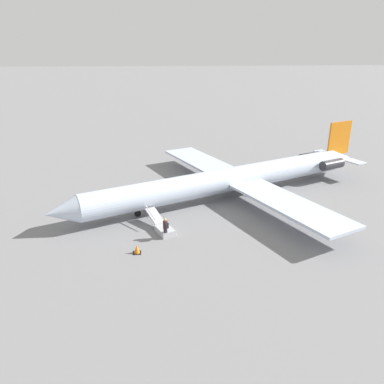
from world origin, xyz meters
TOP-DOWN VIEW (x-y plane):
  - ground_plane at (0.00, 0.00)m, footprint 600.00×600.00m
  - airplane_main at (-0.88, -0.39)m, footprint 33.10×26.33m
  - boarding_stairs at (6.53, 7.02)m, footprint 2.58×4.07m
  - passenger at (6.30, 8.22)m, footprint 0.45×0.57m
  - traffic_cone_near_stairs at (8.48, 10.35)m, footprint 0.60×0.60m

SIDE VIEW (x-z plane):
  - ground_plane at x=0.00m, z-range 0.00..0.00m
  - traffic_cone_near_stairs at x=8.48m, z-range -0.02..0.64m
  - boarding_stairs at x=6.53m, z-range -0.44..1.17m
  - passenger at x=6.30m, z-range 0.13..1.87m
  - airplane_main at x=-0.88m, z-range -1.28..5.05m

